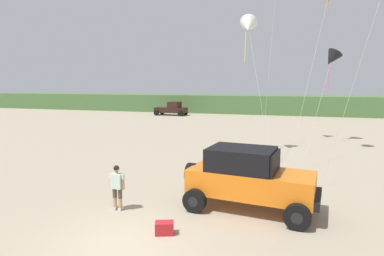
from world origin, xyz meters
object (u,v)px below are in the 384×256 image
person_watching (117,185)px  kite_green_box (248,26)px  distant_pickup (172,109)px  cooler_box (164,228)px  jeep (249,177)px  kite_black_sled (332,59)px

person_watching → kite_green_box: bearing=74.2°
distant_pickup → cooler_box: bearing=-69.8°
jeep → kite_black_sled: bearing=74.9°
jeep → kite_black_sled: size_ratio=0.69×
jeep → distant_pickup: size_ratio=1.07×
jeep → person_watching: 4.75m
cooler_box → distant_pickup: distant_pickup is taller
jeep → kite_green_box: 11.93m
person_watching → cooler_box: person_watching is taller
cooler_box → jeep: bearing=31.5°
person_watching → cooler_box: 2.74m
jeep → person_watching: jeep is taller
jeep → kite_green_box: (-1.38, 9.61, 6.93)m
distant_pickup → kite_black_sled: (19.39, -16.95, 5.52)m
cooler_box → kite_green_box: size_ratio=0.06×
distant_pickup → kite_green_box: size_ratio=0.52×
jeep → kite_green_box: kite_green_box is taller
kite_black_sled → person_watching: bearing=-117.0°
jeep → kite_green_box: size_ratio=0.55×
jeep → distant_pickup: 35.99m
jeep → kite_black_sled: (4.22, 15.68, 5.25)m
jeep → cooler_box: 3.64m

